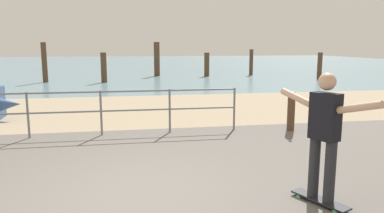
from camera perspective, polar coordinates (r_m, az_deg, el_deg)
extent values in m
cube|color=tan|center=(12.02, -9.96, -0.46)|extent=(24.00, 6.00, 0.04)
cube|color=slate|center=(39.89, -10.02, 6.52)|extent=(72.00, 50.00, 0.04)
cylinder|color=slate|center=(8.86, -24.14, -1.32)|extent=(0.05, 0.05, 1.05)
cylinder|color=slate|center=(8.60, -13.95, -1.05)|extent=(0.05, 0.05, 1.05)
cylinder|color=slate|center=(8.63, -3.48, -0.75)|extent=(0.05, 0.05, 1.05)
cylinder|color=slate|center=(8.94, 6.58, -0.43)|extent=(0.05, 0.05, 1.05)
cube|color=black|center=(5.23, 19.27, -13.51)|extent=(0.51, 0.81, 0.02)
cylinder|color=#3FBF59|center=(5.16, 22.36, -14.52)|extent=(0.05, 0.07, 0.06)
cylinder|color=#3FBF59|center=(5.04, 21.31, -15.06)|extent=(0.05, 0.07, 0.06)
cylinder|color=#3FBF59|center=(5.46, 17.35, -12.88)|extent=(0.05, 0.07, 0.06)
cylinder|color=#3FBF59|center=(5.34, 16.25, -13.33)|extent=(0.05, 0.07, 0.06)
cylinder|color=#26262B|center=(5.02, 20.64, -9.54)|extent=(0.14, 0.14, 0.80)
cylinder|color=#26262B|center=(5.15, 18.44, -8.92)|extent=(0.14, 0.14, 0.80)
cube|color=black|center=(4.91, 19.99, -1.46)|extent=(0.33, 0.41, 0.60)
sphere|color=tan|center=(4.85, 20.28, 3.65)|extent=(0.22, 0.22, 0.22)
cylinder|color=tan|center=(4.64, 24.56, -0.13)|extent=(0.31, 0.54, 0.23)
cylinder|color=tan|center=(5.15, 16.10, 1.26)|extent=(0.31, 0.54, 0.23)
cylinder|color=#513826|center=(9.17, 15.13, -1.16)|extent=(0.18, 0.18, 0.83)
ellipsoid|color=white|center=(9.10, 15.26, 1.82)|extent=(0.21, 0.34, 0.14)
sphere|color=white|center=(8.90, 15.51, 2.04)|extent=(0.09, 0.09, 0.09)
cone|color=gold|center=(8.85, 15.57, 2.00)|extent=(0.04, 0.05, 0.02)
cube|color=slate|center=(9.25, 15.08, 2.02)|extent=(0.11, 0.14, 0.02)
cylinder|color=#513826|center=(21.66, -21.96, 6.35)|extent=(0.28, 0.28, 2.19)
cylinder|color=#513826|center=(20.62, -13.55, 5.89)|extent=(0.32, 0.32, 1.64)
cylinder|color=#513826|center=(24.34, -5.49, 7.33)|extent=(0.38, 0.38, 2.22)
cylinder|color=#513826|center=(24.03, 2.31, 6.53)|extent=(0.33, 0.33, 1.55)
cylinder|color=#513826|center=(25.34, 9.18, 6.80)|extent=(0.25, 0.25, 1.75)
cylinder|color=#513826|center=(23.59, 19.23, 6.00)|extent=(0.28, 0.28, 1.60)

